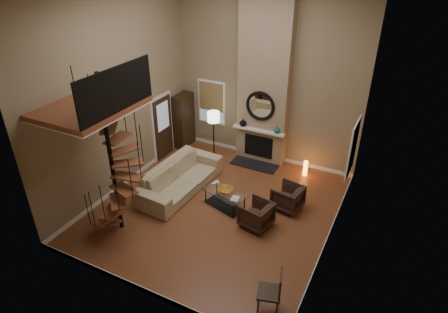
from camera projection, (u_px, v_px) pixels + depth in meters
The scene contains 32 objects.
ground at pixel (217, 208), 10.52m from camera, with size 6.00×6.50×0.01m, color brown.
back_wall at pixel (267, 77), 11.70m from camera, with size 6.00×0.02×5.50m, color #907C5D.
front_wall at pixel (128, 180), 6.65m from camera, with size 6.00×0.02×5.50m, color #907C5D.
left_wall at pixel (118, 94), 10.36m from camera, with size 0.02×6.50×5.50m, color #907C5D.
right_wall at pixel (344, 140), 7.99m from camera, with size 0.02×6.50×5.50m, color #907C5D.
baseboard_back at pixel (262, 155), 13.01m from camera, with size 6.00×0.02×0.12m, color white.
baseboard_front at pixel (144, 290), 7.97m from camera, with size 6.00×0.02×0.12m, color white.
baseboard_left at pixel (130, 179), 11.67m from camera, with size 0.02×6.50×0.12m, color white.
baseboard_right at pixel (327, 240), 9.31m from camera, with size 0.02×6.50×0.12m, color white.
chimney_breast at pixel (264, 79), 11.56m from camera, with size 1.60×0.38×5.50m, color #998163.
hearth at pixel (254, 165), 12.51m from camera, with size 1.50×0.60×0.04m, color black.
firebox at pixel (258, 146), 12.47m from camera, with size 0.95×0.02×0.72m, color black.
mantel at pixel (258, 131), 12.12m from camera, with size 1.70×0.18×0.06m, color white.
mirror_frame at pixel (260, 106), 11.78m from camera, with size 0.94×0.94×0.10m, color black.
mirror_disc at pixel (260, 106), 11.78m from camera, with size 0.80×0.80×0.01m, color white.
vase_left at pixel (243, 122), 12.29m from camera, with size 0.24×0.24×0.25m, color black.
vase_right at pixel (277, 130), 11.85m from camera, with size 0.20×0.20×0.21m, color #16474F.
window_back at pixel (212, 102), 12.98m from camera, with size 1.02×0.06×1.52m.
window_right at pixel (353, 147), 10.10m from camera, with size 0.06×1.02×1.52m.
entry_door at pixel (163, 127), 12.57m from camera, with size 0.10×1.05×2.16m.
loft at pixel (94, 106), 8.35m from camera, with size 1.70×2.20×1.09m.
spiral_stair at pixel (113, 166), 8.96m from camera, with size 1.47×1.47×4.06m.
hutch at pixel (184, 120), 13.32m from camera, with size 0.39×0.83×1.85m, color #301E10.
sofa at pixel (180, 177), 11.14m from camera, with size 2.93×1.14×0.85m, color tan.
armchair_near at pixel (290, 198), 10.30m from camera, with size 0.72×0.74×0.67m, color #3B231B.
armchair_far at pixel (258, 215), 9.65m from camera, with size 0.71×0.73×0.67m, color #3B231B.
coffee_table at pixel (225, 198), 10.44m from camera, with size 1.31×0.91×0.45m.
bowl at pixel (226, 190), 10.38m from camera, with size 0.41×0.41×0.10m, color #C67C22.
book at pixel (234, 198), 10.10m from camera, with size 0.20×0.27×0.03m, color gray.
floor_lamp at pixel (214, 121), 12.13m from camera, with size 0.39×0.39×1.71m.
accent_lamp at pixel (305, 168), 11.86m from camera, with size 0.13×0.13×0.48m, color orange.
side_chair at pixel (274, 290), 7.37m from camera, with size 0.55×0.54×0.96m.
Camera 1 is at (4.01, -7.50, 6.35)m, focal length 30.98 mm.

